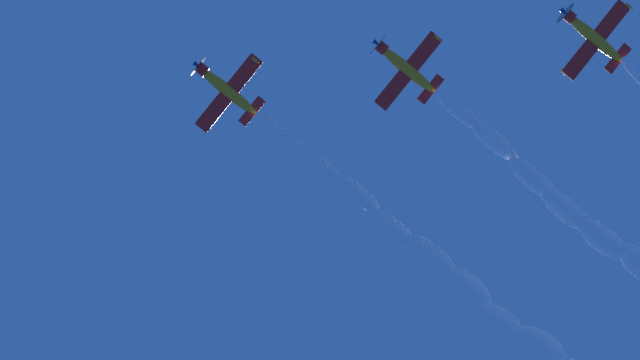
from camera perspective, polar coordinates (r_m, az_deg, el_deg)
The scene contains 4 objects.
airplane_lead at distance 90.51m, azimuth -5.18°, elevation 4.97°, with size 7.84×7.08×2.70m.
airplane_left_wingman at distance 90.52m, azimuth 4.67°, elevation 6.17°, with size 7.84×7.09×2.60m.
airplane_right_wingman at distance 92.05m, azimuth 14.67°, elevation 7.62°, with size 7.80×7.09×2.67m.
smoke_trail_lead at distance 93.43m, azimuth 8.45°, elevation -6.25°, with size 10.29×39.54×5.92m.
Camera 1 is at (-11.30, 7.29, 2.18)m, focal length 58.48 mm.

